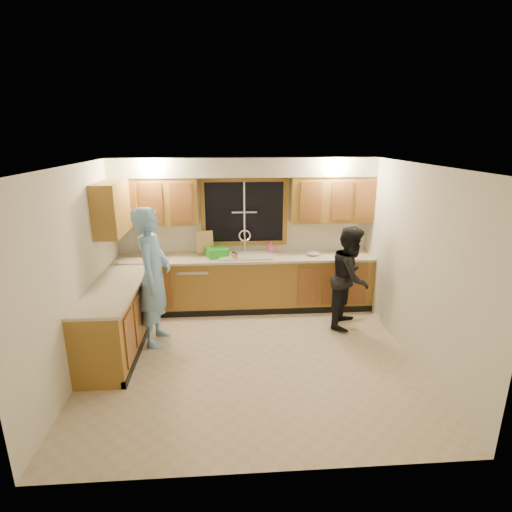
{
  "coord_description": "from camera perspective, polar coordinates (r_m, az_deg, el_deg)",
  "views": [
    {
      "loc": [
        -0.27,
        -4.68,
        2.83
      ],
      "look_at": [
        0.11,
        0.65,
        1.21
      ],
      "focal_mm": 28.0,
      "sensor_mm": 36.0,
      "label": 1
    }
  ],
  "objects": [
    {
      "name": "floor",
      "position": [
        5.47,
        -0.67,
        -14.25
      ],
      "size": [
        4.2,
        4.2,
        0.0
      ],
      "primitive_type": "plane",
      "color": "beige",
      "rests_on": "ground"
    },
    {
      "name": "ceiling",
      "position": [
        4.7,
        -0.78,
        12.86
      ],
      "size": [
        4.2,
        4.2,
        0.0
      ],
      "primitive_type": "plane",
      "rotation": [
        3.14,
        0.0,
        0.0
      ],
      "color": "white"
    },
    {
      "name": "wall_back",
      "position": [
        6.77,
        -1.66,
        3.38
      ],
      "size": [
        4.2,
        0.0,
        4.2
      ],
      "primitive_type": "plane",
      "rotation": [
        1.57,
        0.0,
        0.0
      ],
      "color": "silver",
      "rests_on": "ground"
    },
    {
      "name": "wall_left",
      "position": [
        5.27,
        -24.19,
        -2.11
      ],
      "size": [
        0.0,
        3.8,
        3.8
      ],
      "primitive_type": "plane",
      "rotation": [
        1.57,
        0.0,
        1.57
      ],
      "color": "silver",
      "rests_on": "ground"
    },
    {
      "name": "wall_right",
      "position": [
        5.48,
        21.8,
        -1.13
      ],
      "size": [
        0.0,
        3.8,
        3.8
      ],
      "primitive_type": "plane",
      "rotation": [
        1.57,
        0.0,
        -1.57
      ],
      "color": "silver",
      "rests_on": "ground"
    },
    {
      "name": "base_cabinets_back",
      "position": [
        6.72,
        -1.49,
        -3.95
      ],
      "size": [
        4.2,
        0.6,
        0.88
      ],
      "primitive_type": "cube",
      "color": "olive",
      "rests_on": "ground"
    },
    {
      "name": "base_cabinets_left",
      "position": [
        5.77,
        -19.25,
        -8.58
      ],
      "size": [
        0.6,
        1.9,
        0.88
      ],
      "primitive_type": "cube",
      "color": "olive",
      "rests_on": "ground"
    },
    {
      "name": "countertop_back",
      "position": [
        6.56,
        -1.52,
        -0.24
      ],
      "size": [
        4.2,
        0.63,
        0.04
      ],
      "primitive_type": "cube",
      "color": "beige",
      "rests_on": "base_cabinets_back"
    },
    {
      "name": "countertop_left",
      "position": [
        5.6,
        -19.55,
        -4.32
      ],
      "size": [
        0.63,
        1.9,
        0.04
      ],
      "primitive_type": "cube",
      "color": "beige",
      "rests_on": "base_cabinets_left"
    },
    {
      "name": "upper_cabinets_left",
      "position": [
        6.59,
        -14.22,
        7.6
      ],
      "size": [
        1.35,
        0.33,
        0.75
      ],
      "primitive_type": "cube",
      "color": "olive",
      "rests_on": "wall_back"
    },
    {
      "name": "upper_cabinets_right",
      "position": [
        6.71,
        10.74,
        7.97
      ],
      "size": [
        1.35,
        0.33,
        0.75
      ],
      "primitive_type": "cube",
      "color": "olive",
      "rests_on": "wall_back"
    },
    {
      "name": "upper_cabinets_return",
      "position": [
        6.12,
        -19.92,
        6.42
      ],
      "size": [
        0.33,
        0.9,
        0.75
      ],
      "primitive_type": "cube",
      "color": "olive",
      "rests_on": "wall_left"
    },
    {
      "name": "soffit",
      "position": [
        6.43,
        -1.67,
        12.59
      ],
      "size": [
        4.2,
        0.35,
        0.3
      ],
      "primitive_type": "cube",
      "color": "beige",
      "rests_on": "wall_back"
    },
    {
      "name": "window_frame",
      "position": [
        6.69,
        -1.68,
        6.28
      ],
      "size": [
        1.44,
        0.03,
        1.14
      ],
      "color": "black",
      "rests_on": "wall_back"
    },
    {
      "name": "sink",
      "position": [
        6.59,
        -1.52,
        -0.48
      ],
      "size": [
        0.86,
        0.52,
        0.57
      ],
      "color": "silver",
      "rests_on": "countertop_back"
    },
    {
      "name": "dishwasher",
      "position": [
        6.74,
        -8.74,
        -4.35
      ],
      "size": [
        0.6,
        0.56,
        0.82
      ],
      "primitive_type": "cube",
      "color": "white",
      "rests_on": "floor"
    },
    {
      "name": "stove",
      "position": [
        5.28,
        -20.83,
        -11.1
      ],
      "size": [
        0.58,
        0.75,
        0.9
      ],
      "primitive_type": "cube",
      "color": "white",
      "rests_on": "floor"
    },
    {
      "name": "man",
      "position": [
        5.63,
        -14.46,
        -2.93
      ],
      "size": [
        0.53,
        0.75,
        1.94
      ],
      "primitive_type": "imported",
      "rotation": [
        0.0,
        0.0,
        1.48
      ],
      "color": "#78ADE3",
      "rests_on": "floor"
    },
    {
      "name": "woman",
      "position": [
        6.19,
        13.34,
        -2.96
      ],
      "size": [
        0.88,
        0.94,
        1.56
      ],
      "primitive_type": "imported",
      "rotation": [
        0.0,
        0.0,
        1.08
      ],
      "color": "black",
      "rests_on": "floor"
    },
    {
      "name": "knife_block",
      "position": [
        6.77,
        -15.64,
        0.91
      ],
      "size": [
        0.17,
        0.17,
        0.24
      ],
      "primitive_type": "cube",
      "rotation": [
        0.0,
        0.0,
        0.72
      ],
      "color": "brown",
      "rests_on": "countertop_back"
    },
    {
      "name": "cutting_board",
      "position": [
        6.72,
        -7.34,
        1.93
      ],
      "size": [
        0.3,
        0.16,
        0.38
      ],
      "primitive_type": "cube",
      "rotation": [
        -0.21,
        0.0,
        0.21
      ],
      "color": "tan",
      "rests_on": "countertop_back"
    },
    {
      "name": "dish_crate",
      "position": [
        6.56,
        -5.66,
        0.56
      ],
      "size": [
        0.4,
        0.39,
        0.15
      ],
      "primitive_type": "cube",
      "rotation": [
        0.0,
        0.0,
        0.34
      ],
      "color": "green",
      "rests_on": "countertop_back"
    },
    {
      "name": "soap_bottle",
      "position": [
        6.75,
        2.12,
        1.31
      ],
      "size": [
        0.11,
        0.11,
        0.2
      ],
      "primitive_type": "imported",
      "rotation": [
        0.0,
        0.0,
        0.26
      ],
      "color": "pink",
      "rests_on": "countertop_back"
    },
    {
      "name": "bowl",
      "position": [
        6.67,
        8.17,
        0.28
      ],
      "size": [
        0.21,
        0.21,
        0.05
      ],
      "primitive_type": "imported",
      "rotation": [
        0.0,
        0.0,
        0.06
      ],
      "color": "silver",
      "rests_on": "countertop_back"
    },
    {
      "name": "can_left",
      "position": [
        6.39,
        -3.18,
        0.03
      ],
      "size": [
        0.08,
        0.08,
        0.12
      ],
      "primitive_type": "cylinder",
      "rotation": [
        0.0,
        0.0,
        -0.19
      ],
      "color": "#BCAE90",
      "rests_on": "countertop_back"
    },
    {
      "name": "can_right",
      "position": [
        6.34,
        -2.84,
        -0.16
      ],
      "size": [
        0.08,
        0.08,
        0.11
      ],
      "primitive_type": "cylinder",
      "rotation": [
        0.0,
        0.0,
        0.37
      ],
      "color": "#BCAE90",
      "rests_on": "countertop_back"
    }
  ]
}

